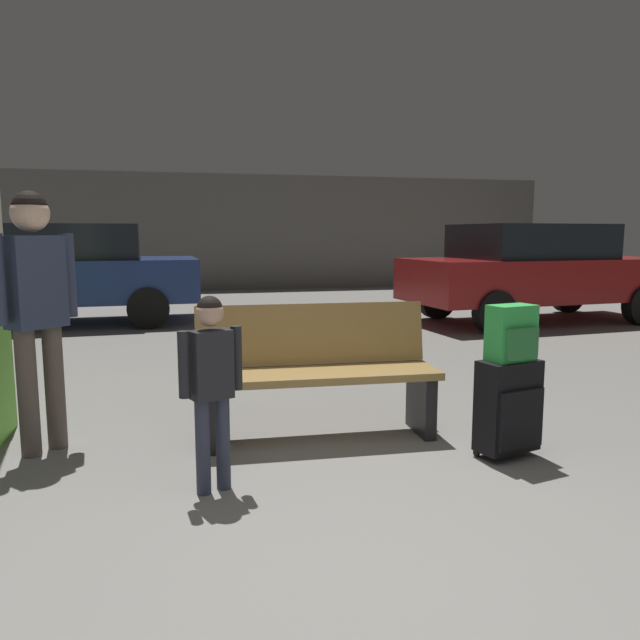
% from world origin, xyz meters
% --- Properties ---
extents(ground_plane, '(18.00, 18.00, 0.10)m').
position_xyz_m(ground_plane, '(0.00, 4.00, -0.05)').
color(ground_plane, gray).
extents(garage_back_wall, '(18.00, 0.12, 2.80)m').
position_xyz_m(garage_back_wall, '(0.00, 12.86, 1.40)').
color(garage_back_wall, slate).
rests_on(garage_back_wall, ground_plane).
extents(bench, '(1.62, 0.60, 0.89)m').
position_xyz_m(bench, '(0.24, 1.68, 0.44)').
color(bench, '#9E7A42').
rests_on(bench, ground_plane).
extents(suitcase, '(0.42, 0.31, 0.60)m').
position_xyz_m(suitcase, '(1.28, 1.00, 0.32)').
color(suitcase, black).
rests_on(suitcase, ground_plane).
extents(backpack_bright, '(0.31, 0.24, 0.34)m').
position_xyz_m(backpack_bright, '(1.28, 1.00, 0.77)').
color(backpack_bright, green).
rests_on(backpack_bright, suitcase).
extents(child, '(0.34, 0.20, 1.05)m').
position_xyz_m(child, '(-0.51, 0.92, 0.65)').
color(child, '#33384C').
rests_on(child, ground_plane).
extents(adult, '(0.43, 0.41, 1.62)m').
position_xyz_m(adult, '(-1.50, 1.78, 1.00)').
color(adult, brown).
rests_on(adult, ground_plane).
extents(parked_car_far, '(4.16, 1.91, 1.51)m').
position_xyz_m(parked_car_far, '(-2.32, 7.61, 0.81)').
color(parked_car_far, navy).
rests_on(parked_car_far, ground_plane).
extents(parked_car_side, '(4.23, 2.06, 1.51)m').
position_xyz_m(parked_car_side, '(4.81, 6.18, 0.81)').
color(parked_car_side, maroon).
rests_on(parked_car_side, ground_plane).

